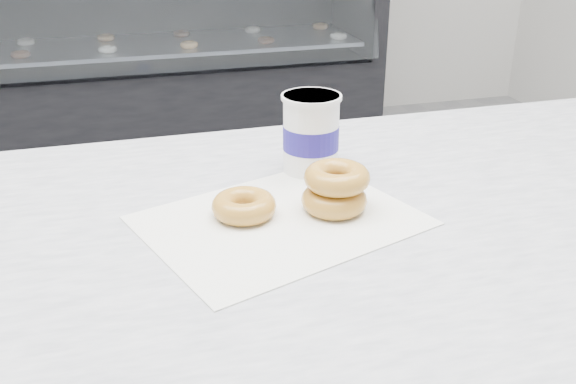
# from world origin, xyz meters

# --- Properties ---
(display_case) EXTENTS (2.40, 0.74, 1.25)m
(display_case) POSITION_xyz_m (0.00, 2.12, 0.49)
(display_case) COLOR black
(display_case) RESTS_ON ground
(wax_paper) EXTENTS (0.41, 0.36, 0.00)m
(wax_paper) POSITION_xyz_m (-0.02, -0.59, 0.90)
(wax_paper) COLOR white
(wax_paper) RESTS_ON counter
(donut_single) EXTENTS (0.09, 0.09, 0.03)m
(donut_single) POSITION_xyz_m (-0.06, -0.57, 0.92)
(donut_single) COLOR gold
(donut_single) RESTS_ON wax_paper
(donut_stack) EXTENTS (0.10, 0.10, 0.06)m
(donut_stack) POSITION_xyz_m (0.06, -0.58, 0.93)
(donut_stack) COLOR gold
(donut_stack) RESTS_ON wax_paper
(coffee_cup) EXTENTS (0.10, 0.10, 0.12)m
(coffee_cup) POSITION_xyz_m (0.07, -0.44, 0.96)
(coffee_cup) COLOR white
(coffee_cup) RESTS_ON counter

